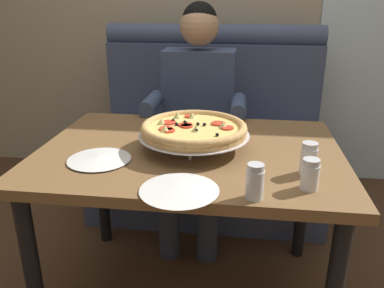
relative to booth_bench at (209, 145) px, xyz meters
name	(u,v)px	position (x,y,z in m)	size (l,w,h in m)	color
booth_bench	(209,145)	(0.00, 0.00, 0.00)	(1.41, 0.78, 1.13)	#424C6B
dining_table	(190,168)	(0.00, -0.91, 0.24)	(1.20, 0.87, 0.72)	brown
diner_main	(197,109)	(-0.05, -0.27, 0.31)	(0.54, 0.64, 1.27)	#2D3342
pizza	(194,129)	(0.02, -0.91, 0.41)	(0.44, 0.44, 0.11)	silver
shaker_parmesan	(308,161)	(0.43, -1.09, 0.37)	(0.06, 0.06, 0.11)	white
shaker_oregano	(255,184)	(0.25, -1.29, 0.37)	(0.06, 0.06, 0.11)	white
shaker_pepper_flakes	(310,176)	(0.42, -1.21, 0.37)	(0.06, 0.06, 0.10)	white
plate_near_left	(99,158)	(-0.32, -1.07, 0.34)	(0.24, 0.24, 0.02)	white
plate_near_right	(179,189)	(0.02, -1.28, 0.34)	(0.25, 0.25, 0.02)	white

